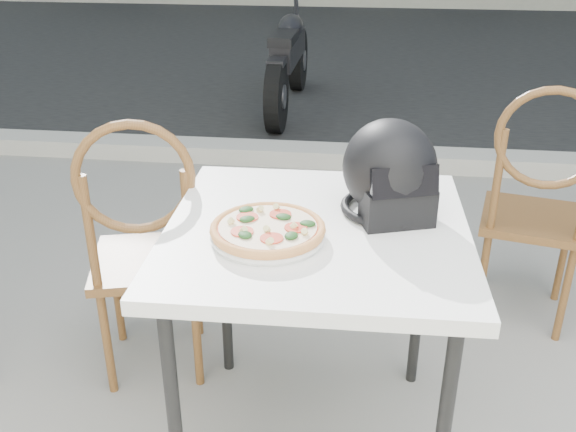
# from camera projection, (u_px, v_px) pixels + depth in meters

# --- Properties ---
(street_asphalt) EXTENTS (30.00, 8.00, 0.00)m
(street_asphalt) POSITION_uv_depth(u_px,v_px,m) (390.00, 52.00, 8.12)
(street_asphalt) COLOR black
(street_asphalt) RESTS_ON ground
(curb) EXTENTS (30.00, 0.25, 0.12)m
(curb) POSITION_uv_depth(u_px,v_px,m) (402.00, 159.00, 4.52)
(curb) COLOR #A6A49B
(curb) RESTS_ON ground
(cafe_table_main) EXTENTS (0.89, 0.89, 0.83)m
(cafe_table_main) POSITION_uv_depth(u_px,v_px,m) (317.00, 249.00, 1.88)
(cafe_table_main) COLOR white
(cafe_table_main) RESTS_ON ground
(plate) EXTENTS (0.33, 0.33, 0.02)m
(plate) POSITION_uv_depth(u_px,v_px,m) (268.00, 236.00, 1.78)
(plate) COLOR silver
(plate) RESTS_ON cafe_table_main
(pizza) EXTENTS (0.39, 0.39, 0.04)m
(pizza) POSITION_uv_depth(u_px,v_px,m) (268.00, 228.00, 1.77)
(pizza) COLOR #DA924F
(pizza) RESTS_ON plate
(helmet) EXTENTS (0.35, 0.36, 0.29)m
(helmet) POSITION_uv_depth(u_px,v_px,m) (390.00, 174.00, 1.88)
(helmet) COLOR black
(helmet) RESTS_ON cafe_table_main
(cafe_chair_main) EXTENTS (0.49, 0.49, 1.08)m
(cafe_chair_main) POSITION_uv_depth(u_px,v_px,m) (538.00, 197.00, 2.60)
(cafe_chair_main) COLOR brown
(cafe_chair_main) RESTS_ON ground
(cafe_chair_side) EXTENTS (0.50, 0.50, 1.07)m
(cafe_chair_side) POSITION_uv_depth(u_px,v_px,m) (144.00, 239.00, 2.28)
(cafe_chair_side) COLOR brown
(cafe_chair_side) RESTS_ON ground
(motorcycle) EXTENTS (0.51, 1.95, 0.97)m
(motorcycle) POSITION_uv_depth(u_px,v_px,m) (289.00, 61.00, 5.68)
(motorcycle) COLOR black
(motorcycle) RESTS_ON street_asphalt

